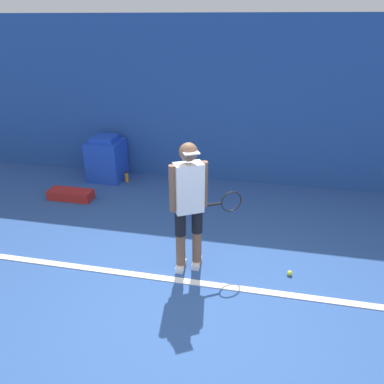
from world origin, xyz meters
name	(u,v)px	position (x,y,z in m)	size (l,w,h in m)	color
ground_plane	(192,307)	(0.00, 0.00, 0.00)	(24.00, 24.00, 0.00)	#2D5193
back_wall	(234,104)	(0.00, 3.79, 1.54)	(24.00, 0.10, 3.08)	#234C99
court_baseline	(199,283)	(0.00, 0.42, 0.01)	(21.60, 0.10, 0.01)	white
tennis_player	(189,202)	(-0.19, 0.74, 0.95)	(0.84, 0.55, 1.71)	brown
tennis_ball	(290,273)	(1.10, 0.82, 0.03)	(0.07, 0.07, 0.07)	#D1E533
covered_chair	(107,159)	(-2.46, 3.36, 0.42)	(0.65, 0.66, 0.90)	blue
equipment_bag	(71,195)	(-2.73, 2.31, 0.09)	(0.80, 0.30, 0.17)	#B2231E
water_bottle	(127,177)	(-2.03, 3.27, 0.10)	(0.07, 0.07, 0.21)	orange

